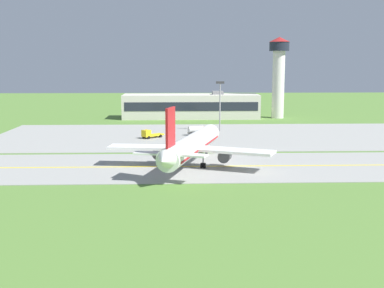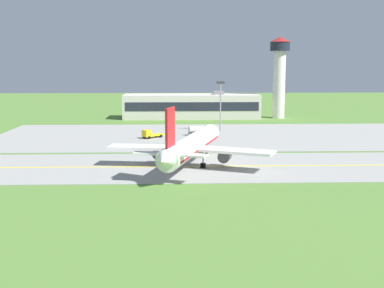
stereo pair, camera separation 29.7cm
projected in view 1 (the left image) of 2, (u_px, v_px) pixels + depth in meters
name	position (u px, v px, depth m)	size (l,w,h in m)	color
ground_plane	(230.00, 167.00, 97.06)	(500.00, 500.00, 0.00)	#517A33
taxiway_strip	(230.00, 166.00, 97.05)	(240.00, 28.00, 0.10)	gray
apron_pad	(249.00, 135.00, 138.85)	(140.00, 52.00, 0.10)	gray
taxiway_centreline	(230.00, 166.00, 97.04)	(220.00, 0.60, 0.01)	yellow
airplane_lead	(192.00, 145.00, 96.68)	(31.93, 38.96, 12.70)	white
service_truck_baggage	(150.00, 134.00, 133.42)	(6.06, 5.88, 2.59)	yellow
service_truck_fuel	(199.00, 130.00, 139.08)	(6.34, 3.82, 2.65)	orange
terminal_building	(191.00, 106.00, 183.40)	(49.38, 13.64, 9.88)	beige
control_tower	(279.00, 70.00, 181.52)	(7.60, 7.60, 29.29)	silver
apron_light_mast	(220.00, 100.00, 146.17)	(2.40, 0.50, 14.70)	gray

